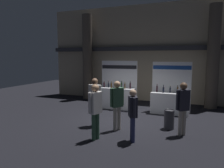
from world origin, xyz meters
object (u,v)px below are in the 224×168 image
object	(u,v)px
exhibitor_booth_0	(117,96)
visitor_0	(95,107)
visitor_4	(95,98)
visitor_1	(133,111)
trash_bin	(169,119)
visitor_5	(183,104)
visitor_2	(117,101)
exhibitor_booth_1	(170,101)

from	to	relation	value
exhibitor_booth_0	visitor_0	size ratio (longest dim) A/B	1.36
visitor_0	visitor_4	xyz separation A→B (m)	(-0.62, 1.22, 0.02)
visitor_1	visitor_4	bearing A→B (deg)	-145.18
visitor_4	visitor_0	bearing A→B (deg)	-64.58
visitor_1	visitor_0	bearing A→B (deg)	-102.58
exhibitor_booth_0	visitor_1	xyz separation A→B (m)	(1.98, -3.90, 0.34)
trash_bin	visitor_5	xyz separation A→B (m)	(0.48, -0.52, 0.72)
visitor_0	visitor_2	xyz separation A→B (m)	(0.32, 1.08, -0.01)
exhibitor_booth_0	visitor_5	distance (m)	4.38
exhibitor_booth_1	trash_bin	bearing A→B (deg)	-83.61
visitor_2	visitor_4	world-z (taller)	visitor_4
visitor_0	trash_bin	bearing A→B (deg)	153.87
exhibitor_booth_1	visitor_0	world-z (taller)	exhibitor_booth_1
exhibitor_booth_0	visitor_4	world-z (taller)	exhibitor_booth_0
visitor_2	visitor_4	size ratio (longest dim) A/B	0.97
exhibitor_booth_0	trash_bin	distance (m)	3.67
exhibitor_booth_1	visitor_5	distance (m)	2.88
exhibitor_booth_1	trash_bin	size ratio (longest dim) A/B	3.37
visitor_1	visitor_5	distance (m)	1.76
exhibitor_booth_0	trash_bin	bearing A→B (deg)	-38.41
exhibitor_booth_1	visitor_2	distance (m)	3.42
visitor_2	visitor_5	xyz separation A→B (m)	(2.18, 0.32, 0.02)
exhibitor_booth_1	visitor_5	bearing A→B (deg)	-75.13
exhibitor_booth_0	visitor_5	bearing A→B (deg)	-39.81
exhibitor_booth_0	visitor_4	bearing A→B (deg)	-85.50
trash_bin	visitor_2	world-z (taller)	visitor_2
trash_bin	visitor_5	size ratio (longest dim) A/B	0.40
exhibitor_booth_0	visitor_1	bearing A→B (deg)	-63.11
visitor_1	visitor_2	world-z (taller)	visitor_2
exhibitor_booth_0	visitor_2	world-z (taller)	exhibitor_booth_0
visitor_2	visitor_4	distance (m)	0.95
trash_bin	visitor_5	distance (m)	1.00
visitor_5	visitor_1	bearing A→B (deg)	178.03
visitor_4	exhibitor_booth_0	bearing A→B (deg)	92.93
visitor_5	visitor_4	bearing A→B (deg)	142.29
visitor_2	visitor_5	distance (m)	2.20
exhibitor_booth_1	visitor_5	xyz separation A→B (m)	(0.73, -2.74, 0.47)
exhibitor_booth_1	visitor_2	xyz separation A→B (m)	(-1.45, -3.06, 0.46)
exhibitor_booth_1	visitor_4	xyz separation A→B (m)	(-2.38, -2.92, 0.48)
visitor_2	visitor_4	xyz separation A→B (m)	(-0.94, 0.15, 0.03)
visitor_2	exhibitor_booth_0	bearing A→B (deg)	55.46
trash_bin	visitor_0	distance (m)	2.86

